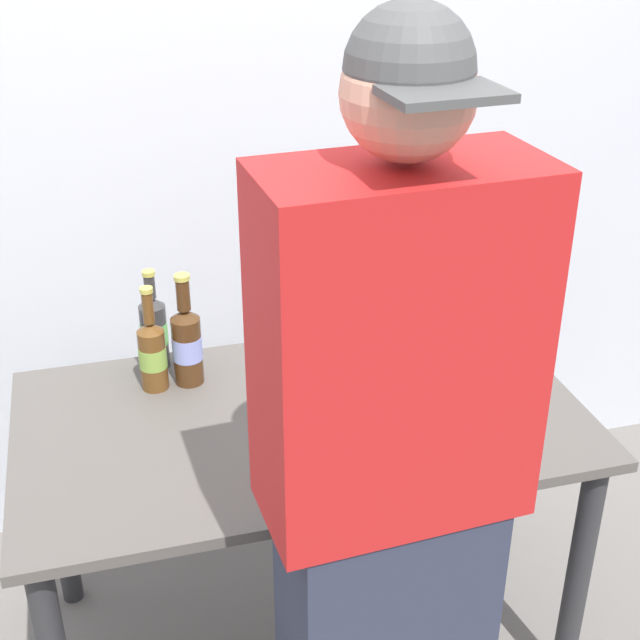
{
  "coord_description": "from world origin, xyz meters",
  "views": [
    {
      "loc": [
        -0.43,
        -1.74,
        1.94
      ],
      "look_at": [
        0.05,
        0.0,
        0.99
      ],
      "focal_mm": 49.93,
      "sensor_mm": 36.0,
      "label": 1
    }
  ],
  "objects_px": {
    "laptop": "(388,372)",
    "beer_bottle_amber": "(187,343)",
    "beer_bottle_green": "(154,330)",
    "beer_bottle_brown": "(152,353)",
    "person_figure": "(389,521)"
  },
  "relations": [
    {
      "from": "beer_bottle_amber",
      "to": "person_figure",
      "type": "bearing_deg",
      "value": -72.79
    },
    {
      "from": "beer_bottle_green",
      "to": "beer_bottle_amber",
      "type": "bearing_deg",
      "value": -55.04
    },
    {
      "from": "laptop",
      "to": "beer_bottle_amber",
      "type": "xyz_separation_m",
      "value": [
        -0.48,
        0.17,
        0.06
      ]
    },
    {
      "from": "beer_bottle_amber",
      "to": "beer_bottle_green",
      "type": "bearing_deg",
      "value": 124.96
    },
    {
      "from": "laptop",
      "to": "beer_bottle_amber",
      "type": "distance_m",
      "value": 0.51
    },
    {
      "from": "beer_bottle_amber",
      "to": "laptop",
      "type": "bearing_deg",
      "value": -20.0
    },
    {
      "from": "beer_bottle_brown",
      "to": "person_figure",
      "type": "height_order",
      "value": "person_figure"
    },
    {
      "from": "beer_bottle_amber",
      "to": "beer_bottle_green",
      "type": "relative_size",
      "value": 1.09
    },
    {
      "from": "beer_bottle_brown",
      "to": "person_figure",
      "type": "distance_m",
      "value": 0.87
    },
    {
      "from": "beer_bottle_brown",
      "to": "person_figure",
      "type": "bearing_deg",
      "value": -67.22
    },
    {
      "from": "laptop",
      "to": "person_figure",
      "type": "distance_m",
      "value": 0.68
    },
    {
      "from": "person_figure",
      "to": "beer_bottle_green",
      "type": "bearing_deg",
      "value": 109.48
    },
    {
      "from": "beer_bottle_green",
      "to": "beer_bottle_brown",
      "type": "bearing_deg",
      "value": -98.06
    },
    {
      "from": "beer_bottle_amber",
      "to": "person_figure",
      "type": "relative_size",
      "value": 0.17
    },
    {
      "from": "beer_bottle_green",
      "to": "person_figure",
      "type": "bearing_deg",
      "value": -70.52
    }
  ]
}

